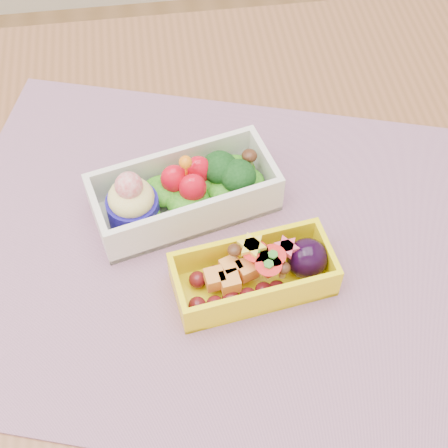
{
  "coord_description": "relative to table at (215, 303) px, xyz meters",
  "views": [
    {
      "loc": [
        -0.04,
        -0.35,
        1.3
      ],
      "look_at": [
        0.01,
        0.01,
        0.79
      ],
      "focal_mm": 51.83,
      "sensor_mm": 36.0,
      "label": 1
    }
  ],
  "objects": [
    {
      "name": "bento_white",
      "position": [
        -0.02,
        0.06,
        0.13
      ],
      "size": [
        0.2,
        0.13,
        0.08
      ],
      "rotation": [
        0.0,
        0.0,
        0.24
      ],
      "color": "silver",
      "rests_on": "placemat"
    },
    {
      "name": "bento_yellow",
      "position": [
        0.04,
        -0.04,
        0.12
      ],
      "size": [
        0.16,
        0.09,
        0.05
      ],
      "rotation": [
        0.0,
        0.0,
        0.14
      ],
      "color": "yellow",
      "rests_on": "placemat"
    },
    {
      "name": "table",
      "position": [
        0.0,
        0.0,
        0.0
      ],
      "size": [
        1.2,
        0.8,
        0.75
      ],
      "color": "brown",
      "rests_on": "ground"
    },
    {
      "name": "placemat",
      "position": [
        0.0,
        0.0,
        0.1
      ],
      "size": [
        0.65,
        0.57,
        0.0
      ],
      "primitive_type": "cube",
      "rotation": [
        0.0,
        0.0,
        -0.3
      ],
      "color": "#A5718D",
      "rests_on": "table"
    }
  ]
}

